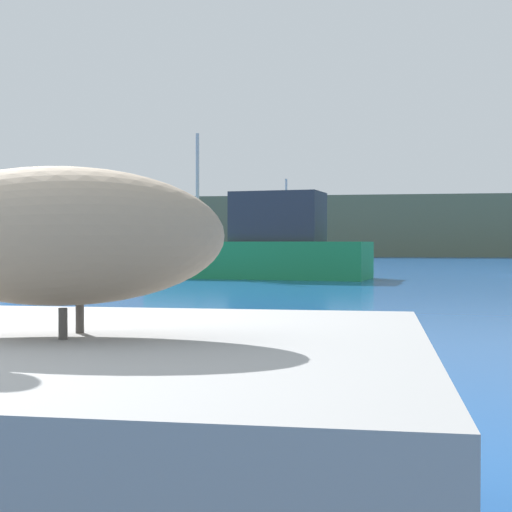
{
  "coord_description": "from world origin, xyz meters",
  "views": [
    {
      "loc": [
        2.38,
        -2.69,
        1.18
      ],
      "look_at": [
        -0.97,
        17.87,
        0.82
      ],
      "focal_mm": 52.06,
      "sensor_mm": 36.0,
      "label": 1
    }
  ],
  "objects_px": {
    "fishing_boat_teal": "(28,251)",
    "fishing_boat_orange": "(265,247)",
    "fishing_boat_green": "(264,248)",
    "pelican": "(51,233)"
  },
  "relations": [
    {
      "from": "fishing_boat_teal",
      "to": "fishing_boat_orange",
      "type": "bearing_deg",
      "value": 52.63
    },
    {
      "from": "fishing_boat_orange",
      "to": "fishing_boat_green",
      "type": "relative_size",
      "value": 0.72
    },
    {
      "from": "fishing_boat_teal",
      "to": "fishing_boat_orange",
      "type": "relative_size",
      "value": 1.3
    },
    {
      "from": "fishing_boat_green",
      "to": "pelican",
      "type": "bearing_deg",
      "value": 105.31
    },
    {
      "from": "fishing_boat_orange",
      "to": "fishing_boat_green",
      "type": "bearing_deg",
      "value": -59.04
    },
    {
      "from": "fishing_boat_orange",
      "to": "fishing_boat_green",
      "type": "height_order",
      "value": "fishing_boat_green"
    },
    {
      "from": "fishing_boat_teal",
      "to": "fishing_boat_orange",
      "type": "distance_m",
      "value": 12.73
    },
    {
      "from": "pelican",
      "to": "fishing_boat_teal",
      "type": "bearing_deg",
      "value": -68.1
    },
    {
      "from": "pelican",
      "to": "fishing_boat_green",
      "type": "xyz_separation_m",
      "value": [
        -2.63,
        22.23,
        -0.18
      ]
    },
    {
      "from": "fishing_boat_teal",
      "to": "fishing_boat_green",
      "type": "relative_size",
      "value": 0.94
    }
  ]
}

